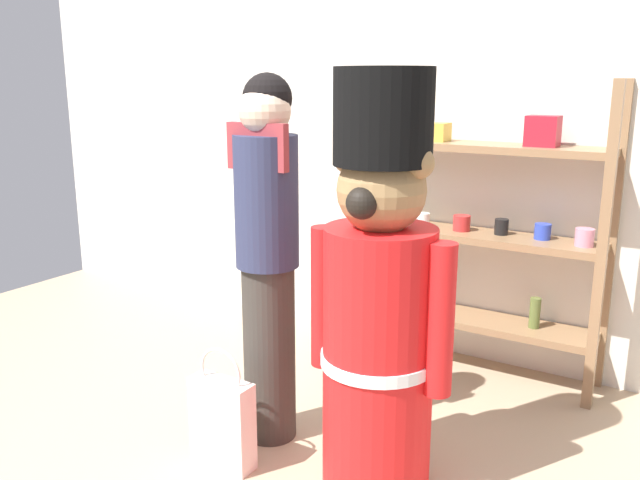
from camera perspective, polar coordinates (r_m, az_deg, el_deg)
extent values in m
cube|color=silver|center=(4.10, 9.02, 8.58)|extent=(6.40, 0.12, 2.60)
cube|color=#93704C|center=(3.93, 3.72, 1.53)|extent=(0.05, 0.05, 1.66)
cube|color=#93704C|center=(3.52, 23.07, -0.98)|extent=(0.05, 0.05, 1.66)
cube|color=#93704C|center=(4.19, 5.66, 2.26)|extent=(0.05, 0.05, 1.66)
cube|color=#93704C|center=(3.81, 23.81, 0.00)|extent=(0.05, 0.05, 1.66)
cube|color=#93704C|center=(3.96, 13.18, -6.71)|extent=(1.32, 0.30, 0.04)
cube|color=#93704C|center=(3.82, 13.58, 0.30)|extent=(1.32, 0.30, 0.04)
cube|color=#93704C|center=(3.74, 14.01, 7.73)|extent=(1.32, 0.30, 0.04)
cylinder|color=green|center=(4.02, 6.28, 2.36)|extent=(0.08, 0.08, 0.11)
cylinder|color=white|center=(3.88, 8.82, 1.69)|extent=(0.08, 0.08, 0.08)
cylinder|color=red|center=(3.84, 12.08, 1.43)|extent=(0.10, 0.10, 0.09)
cylinder|color=black|center=(3.79, 15.33, 1.10)|extent=(0.08, 0.08, 0.09)
cylinder|color=blue|center=(3.75, 18.59, 0.70)|extent=(0.09, 0.09, 0.08)
cylinder|color=pink|center=(3.66, 21.78, 0.21)|extent=(0.10, 0.10, 0.09)
cylinder|color=silver|center=(4.00, 8.65, -4.26)|extent=(0.07, 0.07, 0.23)
cylinder|color=#596B33|center=(3.84, 17.97, -5.98)|extent=(0.06, 0.06, 0.17)
cube|color=gold|center=(3.83, 9.79, 9.14)|extent=(0.16, 0.13, 0.10)
cube|color=#B21E2D|center=(3.65, 18.60, 8.86)|extent=(0.16, 0.13, 0.16)
cylinder|color=red|center=(2.74, 5.00, -10.16)|extent=(0.45, 0.45, 1.09)
cylinder|color=white|center=(2.74, 5.00, -10.09)|extent=(0.47, 0.47, 0.05)
sphere|color=#9C784A|center=(2.54, 5.32, 4.30)|extent=(0.35, 0.35, 0.35)
sphere|color=#9C784A|center=(2.59, 2.46, 7.05)|extent=(0.12, 0.12, 0.12)
sphere|color=#9C784A|center=(2.46, 8.46, 6.56)|extent=(0.12, 0.12, 0.12)
cylinder|color=black|center=(2.51, 5.46, 10.51)|extent=(0.38, 0.38, 0.36)
cylinder|color=red|center=(2.78, 0.34, -4.93)|extent=(0.11, 0.11, 0.60)
cylinder|color=red|center=(2.56, 10.27, -6.79)|extent=(0.11, 0.11, 0.60)
sphere|color=black|center=(2.41, 3.65, 3.19)|extent=(0.12, 0.12, 0.12)
cylinder|color=#38332D|center=(3.13, -4.37, -9.60)|extent=(0.24, 0.24, 0.84)
cylinder|color=#2D3351|center=(2.92, -4.63, 3.30)|extent=(0.28, 0.28, 0.58)
sphere|color=beige|center=(2.88, -4.78, 11.03)|extent=(0.23, 0.23, 0.23)
cube|color=#993338|center=(2.84, -5.41, 7.99)|extent=(0.30, 0.04, 0.20)
sphere|color=black|center=(2.89, -4.55, 12.06)|extent=(0.21, 0.21, 0.21)
cube|color=silver|center=(3.02, -8.39, -15.29)|extent=(0.29, 0.11, 0.40)
torus|color=silver|center=(2.91, -8.55, -11.16)|extent=(0.22, 0.01, 0.22)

